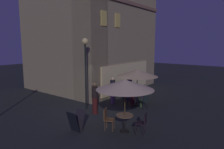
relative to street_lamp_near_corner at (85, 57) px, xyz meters
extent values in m
plane|color=#252727|center=(-0.25, -0.68, -3.06)|extent=(60.00, 60.00, 0.00)
cube|color=gray|center=(5.29, 1.23, 0.80)|extent=(8.77, 1.66, 7.72)
cube|color=gray|center=(1.74, 4.41, 0.80)|extent=(1.66, 8.01, 7.72)
cube|color=brown|center=(5.29, 0.34, 3.76)|extent=(8.77, 0.12, 0.25)
cube|color=#DABE5B|center=(2.11, 0.37, 2.35)|extent=(0.55, 0.06, 0.95)
cube|color=#DABE5B|center=(3.62, 0.37, 2.35)|extent=(0.55, 0.06, 0.95)
cube|color=beige|center=(4.85, 0.36, -1.81)|extent=(6.14, 0.08, 2.10)
cylinder|color=black|center=(0.00, 0.00, -1.14)|extent=(0.10, 0.10, 3.83)
sphere|color=#F9DE88|center=(0.00, 0.00, 0.88)|extent=(0.37, 0.37, 0.37)
cube|color=black|center=(-2.25, -1.77, -2.59)|extent=(0.29, 0.55, 0.91)
cube|color=black|center=(-2.61, -1.77, -2.59)|extent=(0.29, 0.55, 0.91)
cylinder|color=black|center=(-1.18, -3.48, -3.04)|extent=(0.40, 0.40, 0.03)
cylinder|color=black|center=(-1.18, -3.48, -2.69)|extent=(0.06, 0.06, 0.73)
cylinder|color=#87664A|center=(-1.18, -3.48, -2.31)|extent=(0.75, 0.75, 0.03)
cylinder|color=black|center=(2.46, -1.95, -3.04)|extent=(0.40, 0.40, 0.03)
cylinder|color=black|center=(2.46, -1.95, -2.72)|extent=(0.06, 0.06, 0.68)
cylinder|color=olive|center=(2.46, -1.95, -2.36)|extent=(0.67, 0.67, 0.03)
cylinder|color=black|center=(-1.18, -3.48, -3.03)|extent=(0.36, 0.36, 0.06)
cylinder|color=#4E3A1E|center=(-1.18, -3.48, -1.93)|extent=(0.05, 0.05, 2.26)
cone|color=beige|center=(-1.18, -3.48, -0.96)|extent=(2.47, 2.47, 0.42)
cylinder|color=black|center=(2.46, -1.95, -3.03)|extent=(0.36, 0.36, 0.06)
cylinder|color=#513C23|center=(2.46, -1.95, -1.95)|extent=(0.05, 0.05, 2.21)
cone|color=tan|center=(2.46, -1.95, -1.01)|extent=(2.51, 2.51, 0.42)
cylinder|color=black|center=(-1.19, -4.06, -2.82)|extent=(0.03, 0.03, 0.47)
cylinder|color=black|center=(-0.87, -3.97, -2.82)|extent=(0.03, 0.03, 0.47)
cylinder|color=black|center=(-1.10, -4.38, -2.82)|extent=(0.03, 0.03, 0.47)
cylinder|color=black|center=(-0.78, -4.29, -2.82)|extent=(0.03, 0.03, 0.47)
cube|color=black|center=(-0.99, -4.18, -2.56)|extent=(0.51, 0.51, 0.04)
cube|color=black|center=(-0.93, -4.36, -2.34)|extent=(0.41, 0.15, 0.42)
cylinder|color=brown|center=(-1.24, -2.95, -2.82)|extent=(0.03, 0.03, 0.47)
cylinder|color=brown|center=(-1.55, -3.09, -2.82)|extent=(0.03, 0.03, 0.47)
cylinder|color=brown|center=(-1.38, -2.64, -2.82)|extent=(0.03, 0.03, 0.47)
cylinder|color=brown|center=(-1.68, -2.78, -2.82)|extent=(0.03, 0.03, 0.47)
cube|color=brown|center=(-1.46, -2.86, -2.57)|extent=(0.55, 0.55, 0.04)
cube|color=brown|center=(-1.54, -2.69, -2.32)|extent=(0.40, 0.21, 0.48)
cylinder|color=#593416|center=(2.83, -1.55, -2.84)|extent=(0.03, 0.03, 0.44)
cylinder|color=#593416|center=(2.52, -1.41, -2.84)|extent=(0.03, 0.03, 0.44)
cylinder|color=#593416|center=(2.97, -1.24, -2.84)|extent=(0.03, 0.03, 0.44)
cylinder|color=#593416|center=(2.66, -1.10, -2.84)|extent=(0.03, 0.03, 0.44)
cube|color=#593416|center=(2.74, -1.32, -2.60)|extent=(0.57, 0.57, 0.04)
cube|color=#593416|center=(2.82, -1.15, -2.34)|extent=(0.41, 0.21, 0.49)
cylinder|color=black|center=(1.99, -1.59, -2.82)|extent=(0.03, 0.03, 0.47)
cylinder|color=black|center=(1.87, -1.89, -2.82)|extent=(0.03, 0.03, 0.47)
cylinder|color=black|center=(1.69, -1.46, -2.82)|extent=(0.03, 0.03, 0.47)
cylinder|color=black|center=(1.57, -1.76, -2.82)|extent=(0.03, 0.03, 0.47)
cube|color=black|center=(1.78, -1.67, -2.57)|extent=(0.53, 0.53, 0.04)
cube|color=black|center=(1.61, -1.61, -2.34)|extent=(0.19, 0.39, 0.41)
cylinder|color=black|center=(2.09, -2.39, -2.84)|extent=(0.03, 0.03, 0.44)
cylinder|color=black|center=(2.38, -2.53, -2.84)|extent=(0.03, 0.03, 0.44)
cylinder|color=black|center=(1.95, -2.69, -2.84)|extent=(0.03, 0.03, 0.44)
cylinder|color=black|center=(2.25, -2.82, -2.84)|extent=(0.03, 0.03, 0.44)
cube|color=black|center=(2.17, -2.61, -2.60)|extent=(0.54, 0.54, 0.04)
cube|color=black|center=(2.10, -2.78, -2.37)|extent=(0.39, 0.20, 0.43)
cube|color=#441526|center=(2.68, -1.45, -2.57)|extent=(0.44, 0.46, 0.14)
cylinder|color=#441526|center=(2.62, -1.60, -2.81)|extent=(0.14, 0.14, 0.49)
cylinder|color=black|center=(2.74, -1.32, -2.31)|extent=(0.32, 0.32, 0.51)
sphere|color=tan|center=(2.74, -1.32, -1.96)|extent=(0.21, 0.21, 0.21)
cube|color=#4A181B|center=(1.91, -1.73, -2.57)|extent=(0.46, 0.45, 0.14)
cylinder|color=#4A181B|center=(2.06, -1.79, -2.81)|extent=(0.14, 0.14, 0.49)
cylinder|color=#1E2445|center=(1.78, -1.67, -2.28)|extent=(0.35, 0.35, 0.57)
sphere|color=#92684F|center=(1.78, -1.67, -1.90)|extent=(0.20, 0.20, 0.20)
cube|color=#314C2B|center=(2.23, -2.48, -2.57)|extent=(0.42, 0.45, 0.14)
cylinder|color=#314C2B|center=(2.29, -2.33, -2.81)|extent=(0.14, 0.14, 0.49)
cylinder|color=#523C62|center=(2.17, -2.61, -2.31)|extent=(0.30, 0.30, 0.52)
sphere|color=beige|center=(2.17, -2.61, -1.95)|extent=(0.21, 0.21, 0.21)
cylinder|color=#481717|center=(-0.24, -0.90, -2.60)|extent=(0.29, 0.29, 0.92)
cylinder|color=black|center=(-0.24, -0.90, -1.84)|extent=(0.34, 0.34, 0.59)
sphere|color=brown|center=(-0.24, -0.90, -1.45)|extent=(0.22, 0.22, 0.22)
cylinder|color=#541B1E|center=(3.41, -0.80, -2.61)|extent=(0.28, 0.28, 0.90)
cylinder|color=#60356A|center=(3.41, -0.80, -1.82)|extent=(0.33, 0.33, 0.67)
sphere|color=#976D48|center=(3.41, -0.80, -1.38)|extent=(0.22, 0.22, 0.22)
cylinder|color=#623F6F|center=(1.87, -0.52, -2.61)|extent=(0.28, 0.28, 0.89)
cylinder|color=black|center=(1.87, -0.52, -1.85)|extent=(0.33, 0.33, 0.63)
sphere|color=beige|center=(1.87, -0.52, -1.45)|extent=(0.20, 0.20, 0.20)
camera|label=1|loc=(-8.22, -8.17, 0.75)|focal=32.68mm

